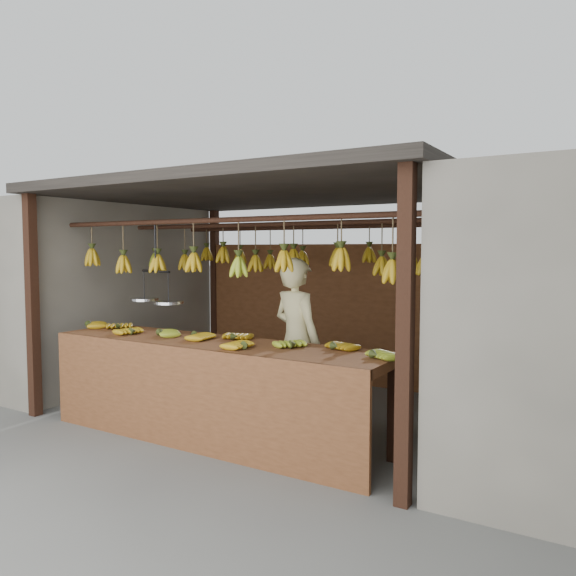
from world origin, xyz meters
The scene contains 8 objects.
ground centered at (0.00, 0.00, 0.00)m, with size 80.00×80.00×0.00m, color #5B5B57.
stall centered at (0.00, 0.33, 1.97)m, with size 4.30×3.30×2.40m.
neighbor_left centered at (-3.60, 0.00, 1.15)m, with size 3.00×3.00×2.30m, color slate.
counter centered at (0.07, -1.22, 0.71)m, with size 3.54×0.77×0.96m.
hanging_bananas centered at (0.01, 0.00, 1.62)m, with size 3.58×2.21×0.39m.
balance_scale centered at (-0.74, -1.00, 1.26)m, with size 0.73×0.40×0.79m.
vendor centered at (0.48, -0.32, 0.83)m, with size 0.60×0.40×1.65m, color beige.
bag_bundles centered at (1.94, 1.35, 1.01)m, with size 0.08×0.26×1.31m.
Camera 1 is at (3.25, -5.06, 1.74)m, focal length 35.00 mm.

